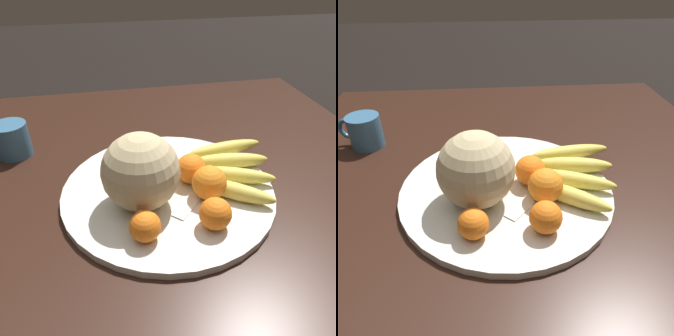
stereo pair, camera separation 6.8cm
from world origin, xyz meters
TOP-DOWN VIEW (x-y plane):
  - kitchen_table at (0.00, 0.00)m, footprint 1.22×1.16m
  - fruit_bowl at (0.04, -0.03)m, footprint 0.45×0.45m
  - melon at (0.08, -0.09)m, footprint 0.15×0.15m
  - banana_bunch at (0.02, 0.12)m, footprint 0.26×0.22m
  - orange_front_left at (0.17, 0.03)m, footprint 0.06×0.06m
  - orange_front_right at (0.03, 0.03)m, footprint 0.07×0.07m
  - orange_mid_center at (0.18, -0.10)m, footprint 0.06×0.06m
  - orange_back_left at (0.09, 0.05)m, footprint 0.07×0.07m
  - produce_tag at (0.11, -0.00)m, footprint 0.08×0.08m
  - ceramic_mug at (-0.20, -0.38)m, footprint 0.09×0.12m

SIDE VIEW (x-z plane):
  - kitchen_table at x=0.00m, z-range 0.27..0.98m
  - fruit_bowl at x=0.04m, z-range 0.71..0.73m
  - produce_tag at x=0.11m, z-range 0.73..0.73m
  - banana_bunch at x=0.02m, z-range 0.73..0.77m
  - ceramic_mug at x=-0.20m, z-range 0.71..0.80m
  - orange_mid_center at x=0.18m, z-range 0.73..0.79m
  - orange_front_left at x=0.17m, z-range 0.73..0.79m
  - orange_front_right at x=0.03m, z-range 0.73..0.80m
  - orange_back_left at x=0.09m, z-range 0.73..0.80m
  - melon at x=0.08m, z-range 0.73..0.88m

